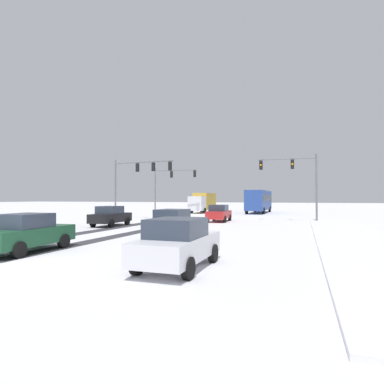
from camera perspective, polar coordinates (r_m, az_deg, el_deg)
wheel_track_left_lane at (r=25.03m, az=-13.50°, el=-6.25°), size 1.18×29.43×0.01m
wheel_track_right_lane at (r=23.53m, az=-7.22°, el=-6.61°), size 1.08×29.43×0.01m
sidewalk_kerb_right at (r=19.89m, az=27.00°, el=-7.36°), size 4.00×29.43×0.12m
traffic_signal_near_right at (r=32.30m, az=18.15°, el=3.14°), size 5.54×0.58×6.50m
traffic_signal_near_left at (r=34.61m, az=-9.74°, el=3.17°), size 7.24×0.66×6.50m
traffic_signal_far_left at (r=44.14m, az=-4.08°, el=2.01°), size 6.22×0.60×6.50m
car_red_lead at (r=30.64m, az=4.87°, el=-3.80°), size 1.94×4.15×1.62m
car_black_second at (r=26.55m, az=-14.46°, el=-4.19°), size 2.00×4.18×1.62m
car_silver_third at (r=18.49m, az=-3.44°, el=-5.60°), size 1.89×4.13×1.62m
car_dark_green_fourth at (r=15.13m, az=-27.61°, el=-6.49°), size 2.01×4.19×1.62m
car_white_fifth at (r=10.37m, az=-2.54°, el=-9.16°), size 1.84×4.10×1.62m
bus_oncoming at (r=49.28m, az=11.98°, el=-1.38°), size 2.83×11.04×3.38m
box_truck_delivery at (r=48.81m, az=1.98°, el=-1.83°), size 2.38×7.43×3.02m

